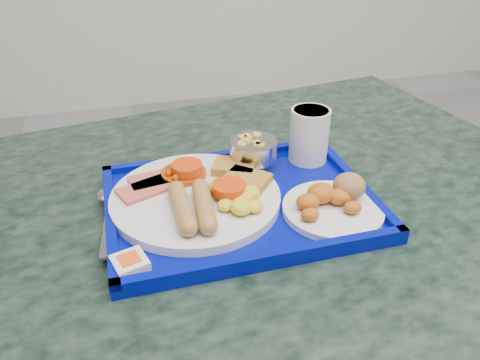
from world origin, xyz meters
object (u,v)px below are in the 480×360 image
object	(u,v)px
tray	(240,204)
main_plate	(201,194)
table	(226,289)
fruit_bowl	(253,150)
bread_plate	(334,202)
juice_cup	(309,134)

from	to	relation	value
tray	main_plate	distance (m)	0.07
table	tray	bearing A→B (deg)	-51.59
fruit_bowl	table	bearing A→B (deg)	-136.20
bread_plate	fruit_bowl	size ratio (longest dim) A/B	1.86
table	bread_plate	xyz separation A→B (m)	(0.16, -0.09, 0.23)
fruit_bowl	bread_plate	bearing A→B (deg)	-62.50
main_plate	bread_plate	size ratio (longest dim) A/B	1.74
tray	table	bearing A→B (deg)	128.41
juice_cup	tray	bearing A→B (deg)	-147.56
main_plate	juice_cup	xyz separation A→B (m)	(0.22, 0.09, 0.04)
table	main_plate	bearing A→B (deg)	-163.64
tray	juice_cup	xyz separation A→B (m)	(0.16, 0.10, 0.06)
main_plate	juice_cup	size ratio (longest dim) A/B	2.74
tray	main_plate	xyz separation A→B (m)	(-0.06, 0.01, 0.02)
table	juice_cup	distance (m)	0.33
table	main_plate	world-z (taller)	main_plate
table	juice_cup	size ratio (longest dim) A/B	13.69
main_plate	tray	bearing A→B (deg)	-13.50
tray	juice_cup	bearing A→B (deg)	32.44
tray	juice_cup	world-z (taller)	juice_cup
bread_plate	table	bearing A→B (deg)	149.56
fruit_bowl	main_plate	bearing A→B (deg)	-144.26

